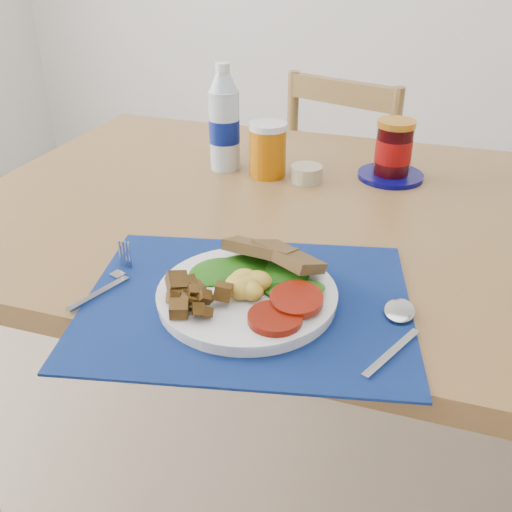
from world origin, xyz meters
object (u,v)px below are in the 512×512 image
Objects in this scene: chair_far at (351,177)px; breakfast_plate at (243,291)px; juice_glass at (268,151)px; jam_on_saucer at (393,153)px; water_bottle at (224,124)px.

breakfast_plate is (0.01, -1.06, 0.24)m from chair_far.
chair_far reaches higher than juice_glass.
breakfast_plate is at bearing -104.65° from jam_on_saucer.
juice_glass is (0.10, -0.01, -0.05)m from water_bottle.
jam_on_saucer is at bearing 14.67° from juice_glass.
breakfast_plate is 0.54m from water_bottle.
juice_glass reaches higher than breakfast_plate.
chair_far is 0.61m from jam_on_saucer.
chair_far is at bearing 80.80° from juice_glass.
jam_on_saucer is (0.14, 0.54, 0.03)m from breakfast_plate.
breakfast_plate is 1.80× the size of jam_on_saucer.
breakfast_plate is at bearing -76.92° from juice_glass.
water_bottle is 0.36m from jam_on_saucer.
water_bottle is 0.11m from juice_glass.
chair_far reaches higher than breakfast_plate.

